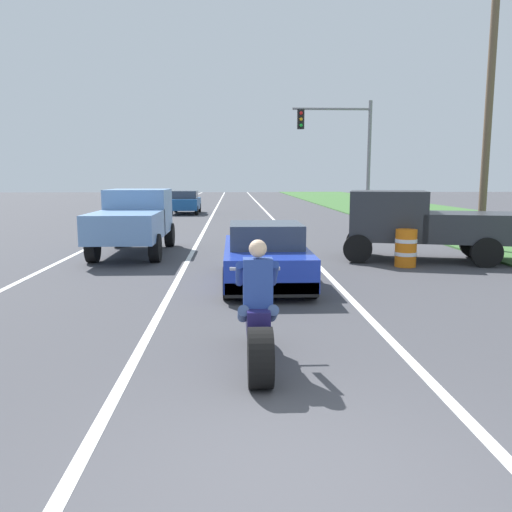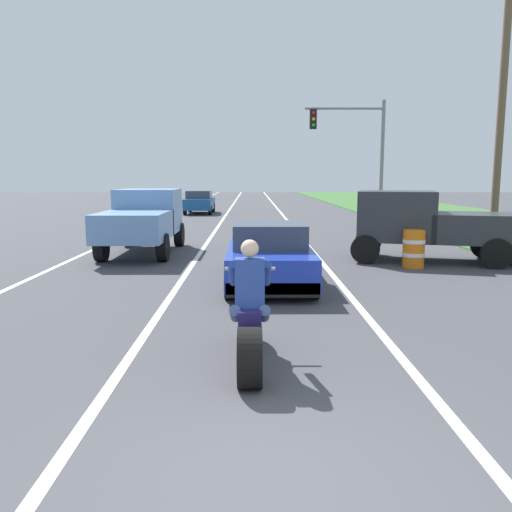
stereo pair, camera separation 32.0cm
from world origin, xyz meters
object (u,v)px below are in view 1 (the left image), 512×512
Objects in this scene: traffic_light_mast_near at (346,144)px; construction_barrel_nearest at (406,248)px; motorcycle_with_rider at (258,322)px; sports_car_blue at (265,255)px; pickup_truck_left_lane_light_blue at (134,218)px; distant_car_far_ahead at (186,202)px; pickup_truck_right_shoulder_dark_grey at (421,222)px.

traffic_light_mast_near is 12.34m from construction_barrel_nearest.
sports_car_blue is at bearing 85.45° from motorcycle_with_rider.
motorcycle_with_rider is 8.42m from construction_barrel_nearest.
traffic_light_mast_near reaches higher than pickup_truck_left_lane_light_blue.
sports_car_blue is 23.02m from distant_car_far_ahead.
traffic_light_mast_near is at bearing 70.97° from sports_car_blue.
motorcycle_with_rider is at bearing -83.06° from distant_car_far_ahead.
motorcycle_with_rider is 2.21× the size of construction_barrel_nearest.
construction_barrel_nearest is at bearing -69.60° from distant_car_far_ahead.
construction_barrel_nearest is (7.66, -2.68, -0.60)m from pickup_truck_left_lane_light_blue.
pickup_truck_left_lane_light_blue is 12.83m from traffic_light_mast_near.
traffic_light_mast_near is 1.50× the size of distant_car_far_ahead.
pickup_truck_right_shoulder_dark_grey is 0.86× the size of traffic_light_mast_near.
pickup_truck_right_shoulder_dark_grey reaches higher than sports_car_blue.
motorcycle_with_rider is at bearing -121.40° from pickup_truck_right_shoulder_dark_grey.
traffic_light_mast_near is at bearing 46.92° from pickup_truck_left_lane_light_blue.
traffic_light_mast_near reaches higher than sports_car_blue.
motorcycle_with_rider is 0.37× the size of traffic_light_mast_near.
distant_car_far_ahead reaches higher than sports_car_blue.
distant_car_far_ahead is at bearing 134.04° from traffic_light_mast_near.
pickup_truck_right_shoulder_dark_grey reaches higher than motorcycle_with_rider.
sports_car_blue is at bearing -146.60° from pickup_truck_right_shoulder_dark_grey.
pickup_truck_left_lane_light_blue is at bearing 160.74° from construction_barrel_nearest.
pickup_truck_right_shoulder_dark_grey is at bearing -10.85° from pickup_truck_left_lane_light_blue.
distant_car_far_ahead is at bearing 99.54° from sports_car_blue.
construction_barrel_nearest is (-0.89, -11.81, -3.44)m from traffic_light_mast_near.
pickup_truck_right_shoulder_dark_grey reaches higher than construction_barrel_nearest.
pickup_truck_right_shoulder_dark_grey is 21.38m from distant_car_far_ahead.
pickup_truck_left_lane_light_blue is 18.02m from distant_car_far_ahead.
motorcycle_with_rider is 0.43× the size of pickup_truck_right_shoulder_dark_grey.
pickup_truck_left_lane_light_blue and pickup_truck_right_shoulder_dark_grey have the same top height.
distant_car_far_ahead is (-8.58, 8.88, -3.17)m from traffic_light_mast_near.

